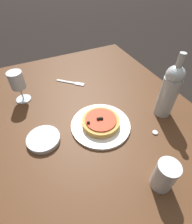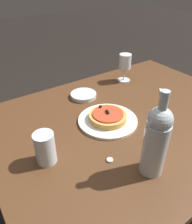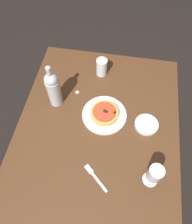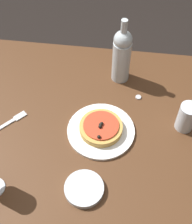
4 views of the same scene
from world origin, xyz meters
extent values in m
plane|color=black|center=(0.00, 0.00, 0.00)|extent=(14.00, 14.00, 0.00)
cube|color=#4C2D19|center=(0.00, 0.00, 0.76)|extent=(1.24, 0.93, 0.03)
cylinder|color=#4C2D19|center=(0.56, 0.40, 0.37)|extent=(0.06, 0.06, 0.74)
cylinder|color=#4C2D19|center=(0.56, -0.40, 0.37)|extent=(0.06, 0.06, 0.74)
cylinder|color=white|center=(-0.11, 0.03, 0.78)|extent=(0.26, 0.26, 0.01)
cylinder|color=gold|center=(-0.11, 0.03, 0.80)|extent=(0.17, 0.17, 0.03)
cylinder|color=red|center=(-0.11, 0.03, 0.82)|extent=(0.14, 0.14, 0.01)
sphere|color=black|center=(-0.11, 0.04, 0.83)|extent=(0.01, 0.01, 0.01)
sphere|color=black|center=(-0.11, 0.08, 0.83)|extent=(0.01, 0.01, 0.01)
sphere|color=black|center=(-0.11, 0.03, 0.83)|extent=(0.01, 0.01, 0.01)
sphere|color=black|center=(-0.11, 0.03, 0.83)|extent=(0.01, 0.01, 0.01)
sphere|color=black|center=(-0.11, 0.02, 0.83)|extent=(0.01, 0.01, 0.01)
cylinder|color=silver|center=(0.23, 0.31, 0.78)|extent=(0.08, 0.08, 0.00)
cylinder|color=silver|center=(0.23, 0.31, 0.82)|extent=(0.01, 0.01, 0.07)
cylinder|color=silver|center=(0.23, 0.31, 0.90)|extent=(0.07, 0.07, 0.08)
cylinder|color=#B2BCC1|center=(-0.16, -0.28, 0.87)|extent=(0.08, 0.08, 0.19)
sphere|color=#B2BCC1|center=(-0.16, -0.28, 0.99)|extent=(0.08, 0.08, 0.08)
cylinder|color=#B2BCC1|center=(-0.16, -0.28, 1.04)|extent=(0.03, 0.03, 0.07)
cylinder|color=silver|center=(-0.43, -0.04, 0.84)|extent=(0.07, 0.07, 0.12)
cylinder|color=silver|center=(-0.08, 0.28, 0.79)|extent=(0.14, 0.14, 0.02)
cube|color=silver|center=(0.28, 0.06, 0.78)|extent=(0.09, 0.10, 0.00)
cube|color=silver|center=(0.23, -0.01, 0.78)|extent=(0.05, 0.06, 0.00)
cylinder|color=#B7B7BC|center=(-0.25, -0.17, 0.78)|extent=(0.02, 0.02, 0.01)
camera|label=1|loc=(-0.57, 0.27, 1.37)|focal=28.00mm
camera|label=2|loc=(-0.60, -0.59, 1.35)|focal=35.00mm
camera|label=3|loc=(0.54, 0.09, 1.90)|focal=35.00mm
camera|label=4|loc=(-0.18, 0.71, 1.78)|focal=50.00mm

